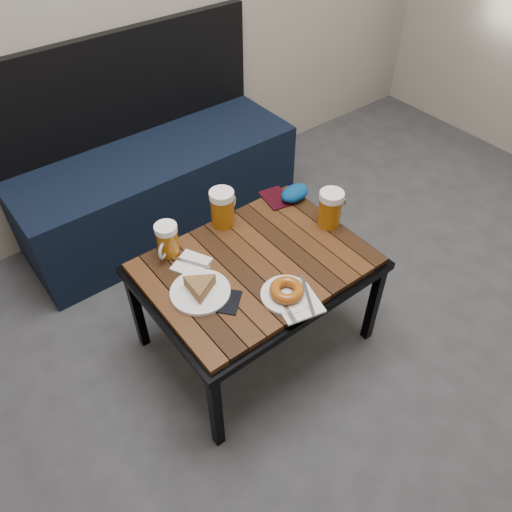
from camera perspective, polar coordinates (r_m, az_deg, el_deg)
ground at (r=2.04m, az=20.38°, el=-20.85°), size 4.00×4.00×0.00m
bench at (r=2.63m, az=-11.34°, el=8.51°), size 1.40×0.50×0.95m
cafe_table at (r=1.87m, az=-0.00°, el=-1.59°), size 0.84×0.62×0.47m
beer_mug_left at (r=1.85m, az=-10.11°, el=1.80°), size 0.12×0.11×0.13m
beer_mug_centre at (r=1.96m, az=-3.82°, el=5.55°), size 0.15×0.12×0.15m
beer_mug_right at (r=1.97m, az=8.54°, el=5.42°), size 0.14×0.10×0.15m
plate_pie at (r=1.72m, az=-6.42°, el=-3.75°), size 0.21×0.21×0.06m
plate_bagel at (r=1.71m, az=3.54°, el=-4.15°), size 0.19×0.23×0.05m
napkin_left at (r=1.84m, az=-7.39°, el=-0.90°), size 0.16×0.16×0.01m
napkin_right at (r=1.69m, az=4.95°, el=-5.67°), size 0.17×0.15×0.01m
passport_navy at (r=1.71m, az=-3.23°, el=-5.20°), size 0.13×0.13×0.01m
passport_burgundy at (r=2.12m, az=2.32°, el=6.63°), size 0.12×0.16×0.01m
knit_pouch at (r=2.11m, az=4.46°, el=7.18°), size 0.14×0.10×0.06m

